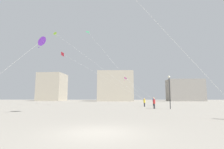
{
  "coord_description": "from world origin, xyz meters",
  "views": [
    {
      "loc": [
        1.07,
        -8.54,
        1.67
      ],
      "look_at": [
        0.0,
        17.03,
        5.17
      ],
      "focal_mm": 27.43,
      "sensor_mm": 36.0,
      "label": 1
    }
  ],
  "objects": [
    {
      "name": "ground_plane",
      "position": [
        0.0,
        0.0,
        0.0
      ],
      "size": [
        300.0,
        300.0,
        0.0
      ],
      "primitive_type": "plane",
      "color": "#9E9689"
    },
    {
      "name": "kite_emerald_diamond",
      "position": [
        -5.34,
        26.82,
        15.49
      ],
      "size": [
        12.13,
        2.54,
        14.97
      ],
      "color": "green"
    },
    {
      "name": "building_right_hall",
      "position": [
        35.0,
        81.26,
        5.54
      ],
      "size": [
        17.72,
        8.99,
        11.09
      ],
      "color": "gray",
      "rests_on": "ground_plane"
    },
    {
      "name": "kite_violet_diamond",
      "position": [
        -7.02,
        8.26,
        7.5
      ],
      "size": [
        5.94,
        2.8,
        6.75
      ],
      "color": "purple"
    },
    {
      "name": "building_centre_hall",
      "position": [
        -1.0,
        81.0,
        7.46
      ],
      "size": [
        18.02,
        16.88,
        14.93
      ],
      "color": "#B2A893",
      "rests_on": "ground_plane"
    },
    {
      "name": "kite_magenta_delta",
      "position": [
        2.94,
        35.92,
        6.62
      ],
      "size": [
        6.22,
        7.16,
        5.75
      ],
      "color": "#D12899"
    },
    {
      "name": "kite_lime_diamond",
      "position": [
        -11.5,
        25.43,
        14.48
      ],
      "size": [
        18.72,
        1.1,
        14.15
      ],
      "color": "#8CD12D"
    },
    {
      "name": "person_in_blue",
      "position": [
        8.56,
        29.53,
        1.0
      ],
      "size": [
        0.4,
        0.4,
        1.83
      ],
      "rotation": [
        0.0,
        0.0,
        0.1
      ],
      "color": "#2D2D33",
      "rests_on": "ground_plane"
    },
    {
      "name": "lamppost_east",
      "position": [
        8.77,
        17.96,
        3.39
      ],
      "size": [
        0.36,
        0.36,
        5.07
      ],
      "color": "#2D2D30",
      "rests_on": "ground_plane"
    },
    {
      "name": "person_in_yellow",
      "position": [
        5.89,
        24.81,
        0.89
      ],
      "size": [
        0.35,
        0.35,
        1.62
      ],
      "rotation": [
        0.0,
        0.0,
        1.84
      ],
      "color": "#2D2D33",
      "rests_on": "ground_plane"
    },
    {
      "name": "person_in_red",
      "position": [
        6.51,
        18.69,
        0.92
      ],
      "size": [
        0.36,
        0.36,
        1.68
      ],
      "rotation": [
        0.0,
        0.0,
        0.39
      ],
      "color": "#2D2D33",
      "rests_on": "ground_plane"
    },
    {
      "name": "kite_crimson_delta",
      "position": [
        -14.22,
        37.4,
        13.54
      ],
      "size": [
        21.48,
        13.85,
        13.09
      ],
      "color": "red"
    },
    {
      "name": "building_left_hall",
      "position": [
        -37.0,
        87.51,
        7.7
      ],
      "size": [
        13.6,
        14.38,
        15.4
      ],
      "color": "#B2A893",
      "rests_on": "ground_plane"
    }
  ]
}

